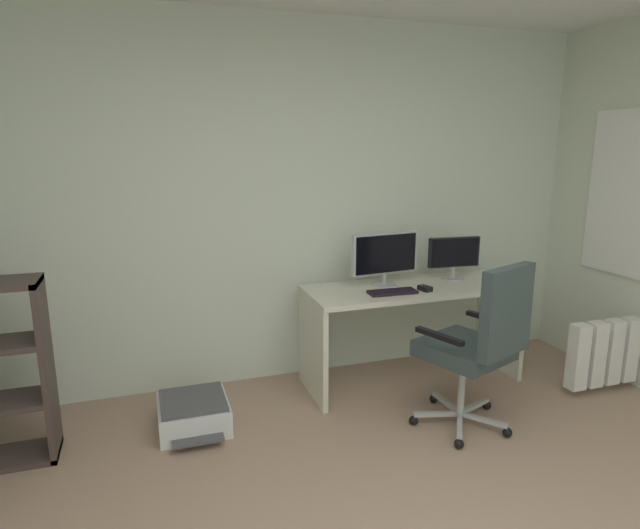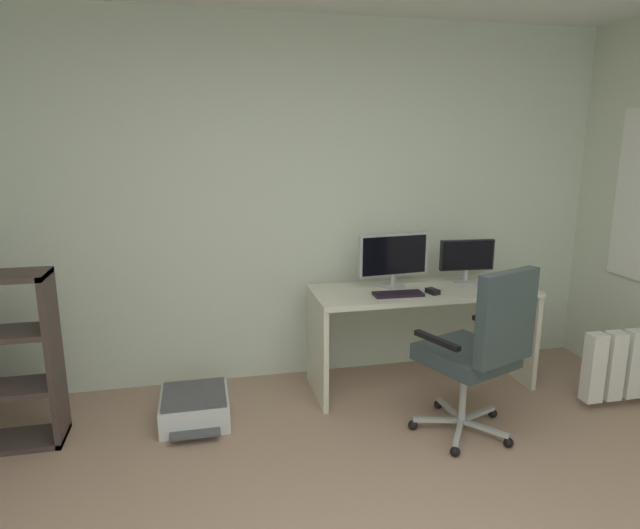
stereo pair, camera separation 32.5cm
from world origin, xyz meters
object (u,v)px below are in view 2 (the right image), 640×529
object	(u,v)px
monitor_secondary	(467,258)
office_chair	(480,346)
monitor_main	(393,257)
keyboard	(398,294)
desk	(421,314)
printer	(195,407)
computer_mouse	(433,291)

from	to	relation	value
monitor_secondary	office_chair	size ratio (longest dim) A/B	0.38
monitor_main	monitor_secondary	bearing A→B (deg)	0.01
keyboard	desk	bearing A→B (deg)	30.95
monitor_secondary	printer	xyz separation A→B (m)	(-2.01, -0.28, -0.84)
computer_mouse	monitor_main	bearing A→B (deg)	119.38
keyboard	computer_mouse	distance (m)	0.25
monitor_secondary	printer	size ratio (longest dim) A/B	0.79
monitor_main	monitor_secondary	distance (m)	0.58
monitor_main	keyboard	bearing A→B (deg)	-100.29
monitor_secondary	keyboard	distance (m)	0.68
monitor_secondary	office_chair	xyz separation A→B (m)	(-0.35, -0.86, -0.33)
printer	desk	bearing A→B (deg)	6.57
office_chair	printer	world-z (taller)	office_chair
desk	monitor_secondary	distance (m)	0.55
monitor_secondary	office_chair	distance (m)	0.99
monitor_main	keyboard	world-z (taller)	monitor_main
office_chair	keyboard	bearing A→B (deg)	112.59
keyboard	printer	size ratio (longest dim) A/B	0.65
office_chair	printer	bearing A→B (deg)	160.58
office_chair	computer_mouse	bearing A→B (deg)	91.69
keyboard	computer_mouse	xyz separation A→B (m)	(0.25, -0.01, 0.01)
monitor_main	keyboard	xyz separation A→B (m)	(-0.04, -0.22, -0.21)
desk	printer	xyz separation A→B (m)	(-1.63, -0.19, -0.46)
keyboard	computer_mouse	bearing A→B (deg)	0.28
computer_mouse	printer	size ratio (longest dim) A/B	0.19
monitor_main	computer_mouse	bearing A→B (deg)	-47.17
desk	computer_mouse	size ratio (longest dim) A/B	15.90
desk	monitor_main	world-z (taller)	monitor_main
computer_mouse	printer	world-z (taller)	computer_mouse
office_chair	monitor_main	bearing A→B (deg)	104.85
keyboard	office_chair	bearing A→B (deg)	-65.13
monitor_main	monitor_secondary	size ratio (longest dim) A/B	1.29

